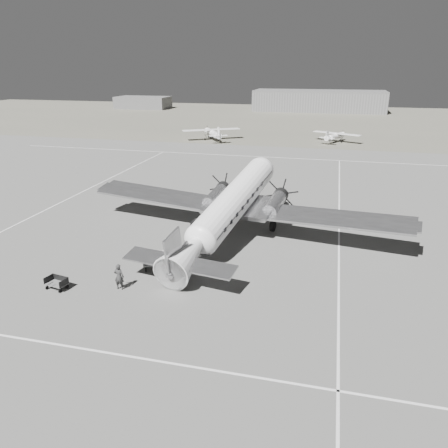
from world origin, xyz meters
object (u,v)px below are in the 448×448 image
(ramp_agent, at_px, (167,251))
(hangar_main, at_px, (319,101))
(light_plane_left, at_px, (212,134))
(passenger, at_px, (168,249))
(light_plane_right, at_px, (336,137))
(dc3_airliner, at_px, (230,209))
(ground_crew, at_px, (119,277))
(shed_secondary, at_px, (143,103))
(baggage_cart_near, at_px, (156,262))
(baggage_cart_far, at_px, (57,283))

(ramp_agent, bearing_deg, hangar_main, 29.78)
(hangar_main, height_order, light_plane_left, hangar_main)
(ramp_agent, bearing_deg, passenger, 23.01)
(hangar_main, bearing_deg, light_plane_right, -84.35)
(dc3_airliner, xyz_separation_m, ground_crew, (-5.20, -10.39, -1.94))
(light_plane_right, xyz_separation_m, passenger, (-12.10, -60.03, -0.09))
(dc3_airliner, bearing_deg, ramp_agent, -115.15)
(hangar_main, relative_size, light_plane_right, 4.25)
(shed_secondary, relative_size, dc3_airliner, 0.60)
(light_plane_right, bearing_deg, baggage_cart_near, -76.27)
(dc3_airliner, height_order, ground_crew, dc3_airliner)
(baggage_cart_near, xyz_separation_m, passenger, (0.30, 1.76, 0.39))
(shed_secondary, distance_m, light_plane_right, 87.42)
(light_plane_left, distance_m, ground_crew, 62.73)
(hangar_main, relative_size, light_plane_left, 3.54)
(light_plane_left, relative_size, baggage_cart_far, 7.95)
(light_plane_right, bearing_deg, dc3_airliner, -73.65)
(ground_crew, bearing_deg, passenger, -108.26)
(shed_secondary, xyz_separation_m, light_plane_right, (66.15, -57.15, -0.98))
(dc3_airliner, distance_m, baggage_cart_near, 8.32)
(light_plane_right, bearing_deg, light_plane_left, -146.88)
(light_plane_left, xyz_separation_m, baggage_cart_far, (6.47, -62.87, -0.81))
(dc3_airliner, xyz_separation_m, baggage_cart_near, (-3.99, -6.93, -2.32))
(dc3_airliner, relative_size, baggage_cart_far, 20.14)
(hangar_main, distance_m, passenger, 122.35)
(hangar_main, relative_size, shed_secondary, 2.33)
(ramp_agent, bearing_deg, shed_secondary, 57.29)
(hangar_main, distance_m, ramp_agent, 122.55)
(shed_secondary, xyz_separation_m, ramp_agent, (54.01, -117.38, -1.13))
(dc3_airliner, xyz_separation_m, passenger, (-3.69, -5.17, -1.93))
(shed_secondary, height_order, baggage_cart_near, shed_secondary)
(ground_crew, bearing_deg, shed_secondary, -68.87)
(hangar_main, bearing_deg, ground_crew, -93.35)
(dc3_airliner, relative_size, light_plane_right, 3.05)
(ground_crew, distance_m, ramp_agent, 5.23)
(dc3_airliner, height_order, light_plane_left, dc3_airliner)
(baggage_cart_far, distance_m, passenger, 8.46)
(dc3_airliner, distance_m, light_plane_left, 53.83)
(light_plane_right, bearing_deg, ground_crew, -76.71)
(shed_secondary, distance_m, ramp_agent, 129.22)
(baggage_cart_near, relative_size, baggage_cart_far, 1.29)
(baggage_cart_near, bearing_deg, passenger, 59.47)
(light_plane_right, distance_m, passenger, 61.24)
(dc3_airliner, relative_size, baggage_cart_near, 15.57)
(ground_crew, height_order, ramp_agent, ground_crew)
(hangar_main, distance_m, light_plane_left, 68.06)
(shed_secondary, bearing_deg, baggage_cart_near, -65.68)
(ground_crew, xyz_separation_m, ramp_agent, (1.48, 5.02, -0.05))
(ground_crew, bearing_deg, hangar_main, -95.45)
(light_plane_left, height_order, light_plane_right, light_plane_left)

